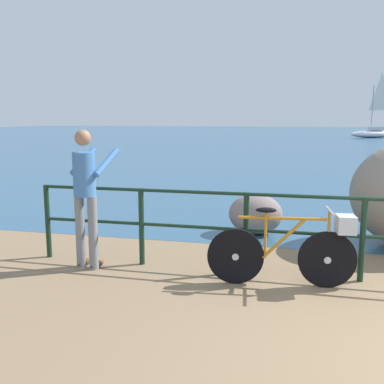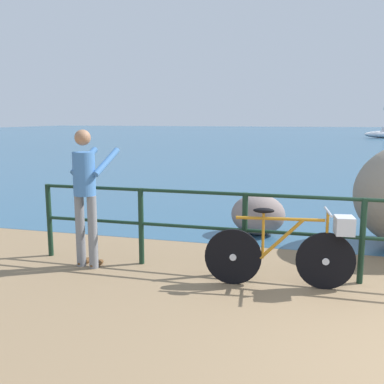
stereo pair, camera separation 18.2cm
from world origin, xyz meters
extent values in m
cube|color=#846B4C|center=(0.00, 20.00, -0.05)|extent=(120.00, 120.00, 0.10)
cube|color=#2D5675|center=(0.00, 47.89, 0.00)|extent=(120.00, 90.00, 0.01)
cylinder|color=black|center=(-4.79, 1.74, 0.51)|extent=(0.07, 0.07, 1.02)
cylinder|color=black|center=(-3.42, 1.74, 0.51)|extent=(0.07, 0.07, 1.02)
cylinder|color=black|center=(-2.05, 1.74, 0.51)|extent=(0.07, 0.07, 1.02)
cylinder|color=black|center=(-0.68, 1.74, 0.51)|extent=(0.07, 0.07, 1.02)
cylinder|color=black|center=(-2.13, 1.33, 0.33)|extent=(0.66, 0.11, 0.66)
cylinder|color=#B7BCC6|center=(-2.13, 1.33, 0.33)|extent=(0.09, 0.06, 0.08)
cylinder|color=black|center=(-1.09, 1.45, 0.33)|extent=(0.66, 0.11, 0.66)
cylinder|color=#B7BCC6|center=(-1.09, 1.45, 0.33)|extent=(0.09, 0.06, 0.08)
cylinder|color=#B27219|center=(-1.61, 1.39, 0.80)|extent=(0.99, 0.14, 0.04)
cylinder|color=#B27219|center=(-1.58, 1.39, 0.57)|extent=(0.50, 0.09, 0.50)
cylinder|color=#B27219|center=(-1.79, 1.37, 0.59)|extent=(0.03, 0.03, 0.53)
ellipsoid|color=black|center=(-1.79, 1.37, 0.89)|extent=(0.25, 0.13, 0.06)
cylinder|color=#B27219|center=(-1.09, 1.45, 0.62)|extent=(0.03, 0.03, 0.57)
cylinder|color=#B7BCC6|center=(-1.09, 1.45, 0.90)|extent=(0.08, 0.48, 0.03)
cube|color=#B7BCC6|center=(-0.91, 1.47, 0.75)|extent=(0.23, 0.26, 0.20)
cylinder|color=slate|center=(-4.16, 1.46, 0.47)|extent=(0.12, 0.12, 0.95)
ellipsoid|color=#513319|center=(-4.15, 1.52, 0.04)|extent=(0.14, 0.27, 0.08)
cylinder|color=slate|center=(-3.96, 1.42, 0.47)|extent=(0.12, 0.12, 0.95)
ellipsoid|color=#513319|center=(-3.95, 1.48, 0.04)|extent=(0.14, 0.27, 0.08)
cylinder|color=#3F72B2|center=(-4.06, 1.44, 1.23)|extent=(0.28, 0.28, 0.55)
sphere|color=#9E7051|center=(-4.06, 1.44, 1.68)|extent=(0.20, 0.20, 0.20)
cylinder|color=#3F72B2|center=(-4.19, 1.71, 1.36)|extent=(0.17, 0.52, 0.34)
cylinder|color=#3F72B2|center=(-3.84, 1.64, 1.36)|extent=(0.17, 0.52, 0.34)
ellipsoid|color=gray|center=(-2.10, 3.65, 0.34)|extent=(0.89, 0.74, 0.67)
camera|label=1|loc=(-1.50, -3.57, 1.93)|focal=41.11mm
camera|label=2|loc=(-1.33, -3.52, 1.93)|focal=41.11mm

